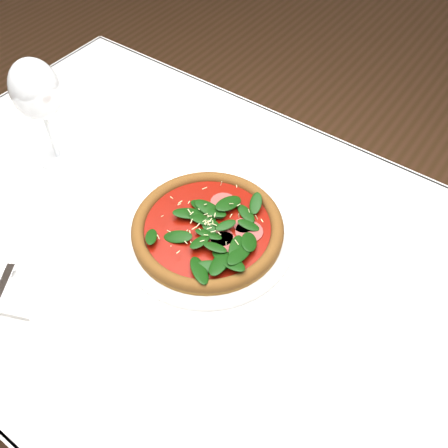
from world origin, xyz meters
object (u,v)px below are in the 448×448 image
Objects in this scene: plate at (208,233)px; wine_glass at (36,92)px; pizza at (208,226)px; napkin at (1,295)px.

plate is 0.40m from wine_glass.
wine_glass is (-0.37, -0.02, 0.13)m from pizza.
napkin is (0.18, -0.28, -0.15)m from wine_glass.
wine_glass is at bearing -177.50° from pizza.
pizza reaches higher than napkin.
wine_glass reaches higher than pizza.
wine_glass is 1.69× the size of napkin.
napkin is at bearing -57.75° from wine_glass.
plate is 0.02m from pizza.
plate is 2.35× the size of napkin.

